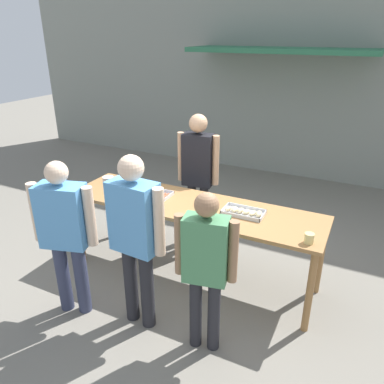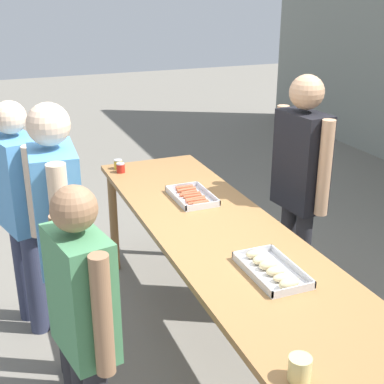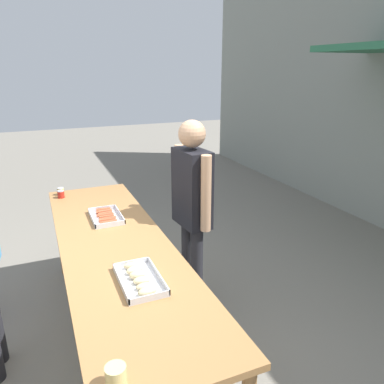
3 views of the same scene
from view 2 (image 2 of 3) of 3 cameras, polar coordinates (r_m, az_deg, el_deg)
ground_plane at (r=3.74m, az=2.59°, el=-16.97°), size 24.00×24.00×0.00m
serving_table at (r=3.29m, az=2.83°, el=-5.44°), size 2.91×0.79×0.93m
food_tray_sausages at (r=3.69m, az=-0.00°, el=-0.49°), size 0.40×0.25×0.04m
food_tray_buns at (r=2.78m, az=8.56°, el=-8.23°), size 0.43×0.24×0.06m
condiment_jar_mustard at (r=4.32m, az=-7.87°, el=2.95°), size 0.07×0.07×0.08m
condiment_jar_ketchup at (r=4.23m, az=-7.62°, el=2.57°), size 0.07×0.07×0.08m
beer_cup at (r=2.14m, az=11.41°, el=-17.97°), size 0.09×0.09×0.10m
person_server_behind_table at (r=3.76m, az=11.47°, el=1.61°), size 0.55×0.25×1.78m
person_customer_holding_hotdog at (r=3.75m, az=-17.87°, el=-0.88°), size 0.63×0.36×1.64m
person_customer_with_cup at (r=2.52m, az=-11.52°, el=-12.77°), size 0.53×0.27×1.55m
person_customer_waiting_in_line at (r=3.08m, az=-14.02°, el=-3.83°), size 0.64×0.27×1.76m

